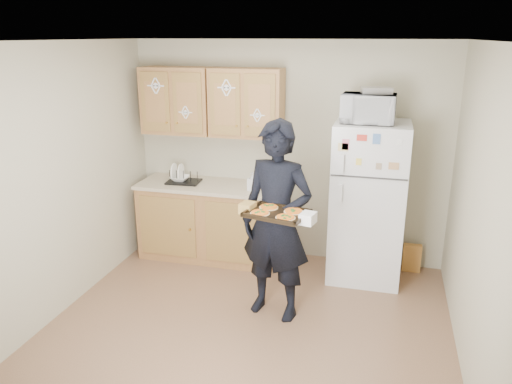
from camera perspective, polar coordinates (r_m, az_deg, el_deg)
floor at (r=4.62m, az=-1.29°, el=-15.88°), size 3.60×3.60×0.00m
ceiling at (r=3.85m, az=-1.56°, el=16.89°), size 3.60×3.60×0.00m
wall_back at (r=5.75m, az=3.60°, el=4.51°), size 3.60×0.04×2.50m
wall_front at (r=2.54m, az=-13.12°, el=-13.58°), size 3.60×0.04×2.50m
wall_left at (r=4.86m, az=-22.23°, el=0.79°), size 0.04×3.60×2.50m
wall_right at (r=3.98m, az=24.34°, el=-3.03°), size 0.04×3.60×2.50m
refrigerator at (r=5.40m, az=12.66°, el=-1.16°), size 0.75×0.70×1.70m
base_cabinet at (r=5.92m, az=-5.28°, el=-3.46°), size 1.60×0.60×0.86m
countertop at (r=5.77m, az=-5.40°, el=0.72°), size 1.64×0.64×0.04m
upper_cab_left at (r=5.85m, az=-8.95°, el=10.28°), size 0.80×0.33×0.75m
upper_cab_right at (r=5.57m, az=-1.07°, el=10.13°), size 0.80×0.33×0.75m
cereal_box at (r=5.89m, az=17.37°, el=-7.20°), size 0.20×0.07×0.32m
person at (r=4.52m, az=2.36°, el=-3.43°), size 0.76×0.58×1.85m
baking_tray at (r=4.18m, az=2.40°, el=-2.53°), size 0.56×0.46×0.04m
pizza_front_left at (r=4.15m, az=0.46°, el=-2.39°), size 0.17×0.17×0.02m
pizza_front_right at (r=4.05m, az=3.38°, el=-2.90°), size 0.17×0.17×0.02m
pizza_back_left at (r=4.29m, az=1.47°, el=-1.72°), size 0.17×0.17×0.02m
pizza_back_right at (r=4.20m, az=4.31°, el=-2.20°), size 0.17×0.17×0.02m
microwave at (r=5.13m, az=12.72°, el=9.29°), size 0.53×0.37×0.29m
foil_pan at (r=5.14m, az=13.60°, el=11.22°), size 0.32×0.25×0.06m
dish_rack at (r=5.85m, az=-8.29°, el=1.79°), size 0.39×0.30×0.15m
bowl at (r=5.87m, az=-8.70°, el=1.55°), size 0.23×0.23×0.05m
soap_bottle at (r=5.48m, az=-0.40°, el=1.21°), size 0.11×0.11×0.21m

